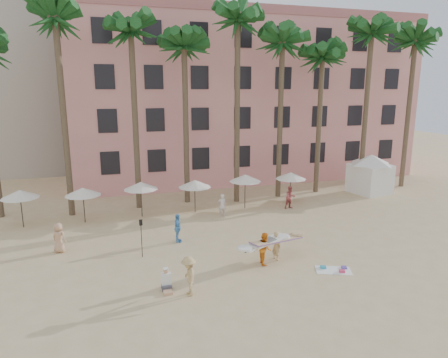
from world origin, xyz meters
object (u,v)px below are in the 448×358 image
carrier_yellow (276,243)px  cabana (370,170)px  pink_hotel (239,100)px  carrier_white (265,247)px

carrier_yellow → cabana: bearing=38.2°
pink_hotel → carrier_white: (-6.39, -23.56, -7.06)m
carrier_yellow → carrier_white: bearing=-160.6°
carrier_white → pink_hotel: bearing=74.8°
cabana → carrier_white: 18.69m
carrier_yellow → carrier_white: 0.86m
pink_hotel → carrier_yellow: bearing=-103.5°
pink_hotel → carrier_white: size_ratio=12.24×
cabana → carrier_yellow: bearing=-141.8°
carrier_yellow → carrier_white: (-0.81, -0.29, -0.02)m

